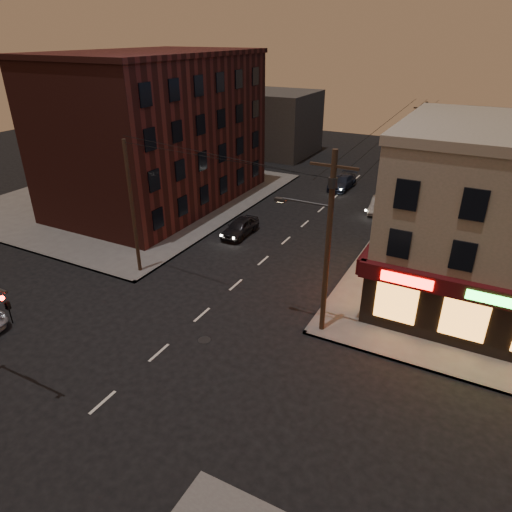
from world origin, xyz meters
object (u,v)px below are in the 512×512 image
Objects in this scene: sedan_near at (240,227)px; sedan_mid at (379,205)px; sedan_far at (342,182)px; fire_hydrant at (373,273)px.

sedan_near reaches higher than sedan_mid.
sedan_far is (3.45, 15.78, -0.02)m from sedan_near.
sedan_mid is (8.66, 10.69, -0.05)m from sedan_near.
sedan_far is 19.91m from fire_hydrant.
sedan_far is at bearing 131.10° from sedan_mid.
sedan_near is 1.05× the size of sedan_mid.
sedan_far is at bearing 77.65° from sedan_near.
sedan_near is 11.81m from fire_hydrant.
sedan_far reaches higher than fire_hydrant.
sedan_near reaches higher than fire_hydrant.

